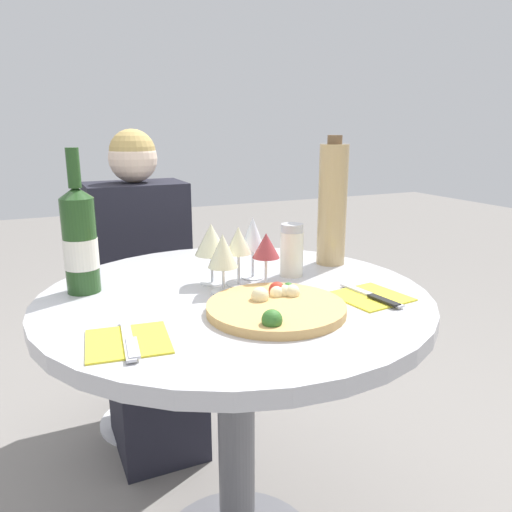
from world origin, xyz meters
The scene contains 14 objects.
dining_table centered at (0.00, 0.00, 0.61)m, with size 0.93×0.93×0.78m.
chair_behind_diner centered at (-0.07, 0.83, 0.44)m, with size 0.43×0.43×0.92m.
seated_diner centered at (-0.07, 0.68, 0.51)m, with size 0.35×0.46×1.16m.
pizza_large centered at (0.03, -0.16, 0.79)m, with size 0.30×0.30×0.05m.
wine_bottle centered at (-0.33, 0.16, 0.91)m, with size 0.08×0.08×0.34m.
tall_carafe centered at (0.35, 0.13, 0.95)m, with size 0.08×0.08×0.36m.
sugar_shaker centered at (0.19, 0.07, 0.85)m, with size 0.06×0.06×0.14m.
wine_glass_center centered at (0.03, 0.05, 0.89)m, with size 0.06×0.06×0.15m.
wine_glass_front_left centered at (-0.03, 0.01, 0.88)m, with size 0.07×0.07×0.14m.
wine_glass_front_right centered at (0.09, 0.01, 0.88)m, with size 0.07×0.07×0.14m.
wine_glass_back_right centered at (0.09, 0.09, 0.90)m, with size 0.06×0.06×0.16m.
wine_glass_back_left centered at (-0.03, 0.09, 0.89)m, with size 0.08×0.08×0.15m.
place_setting_left centered at (-0.29, -0.19, 0.78)m, with size 0.17×0.19×0.01m.
place_setting_right centered at (0.27, -0.17, 0.78)m, with size 0.17×0.19×0.01m.
Camera 1 is at (-0.43, -1.06, 1.17)m, focal length 35.00 mm.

